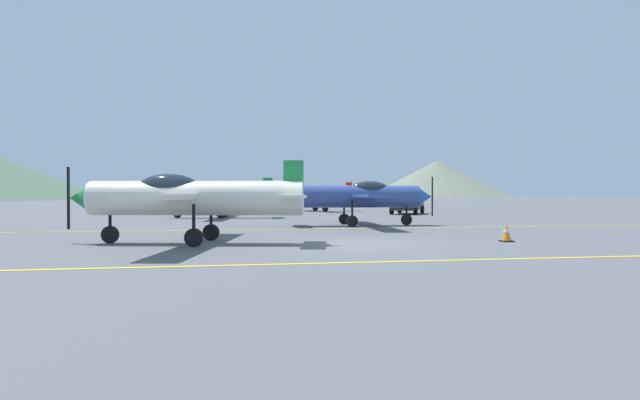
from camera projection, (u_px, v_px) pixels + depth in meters
name	position (u px, v px, depth m)	size (l,w,h in m)	color
ground_plane	(358.00, 244.00, 16.38)	(400.00, 400.00, 0.00)	#54565B
apron_line_near	(403.00, 262.00, 12.11)	(80.00, 0.16, 0.01)	yellow
apron_line_far	(320.00, 229.00, 23.28)	(80.00, 0.16, 0.01)	yellow
airplane_near	(187.00, 197.00, 16.53)	(7.62, 8.69, 2.60)	silver
airplane_mid	(358.00, 196.00, 25.80)	(7.54, 8.68, 2.60)	#33478C
airplane_far	(216.00, 195.00, 34.03)	(7.60, 8.71, 2.60)	silver
airplane_back	(315.00, 195.00, 46.63)	(7.62, 8.65, 2.60)	white
car_sedan	(407.00, 203.00, 40.46)	(3.74, 4.62, 1.62)	black
traffic_cone_front	(507.00, 233.00, 17.16)	(0.36, 0.36, 0.59)	black
hill_centerleft	(437.00, 179.00, 185.28)	(51.66, 51.66, 13.17)	slate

